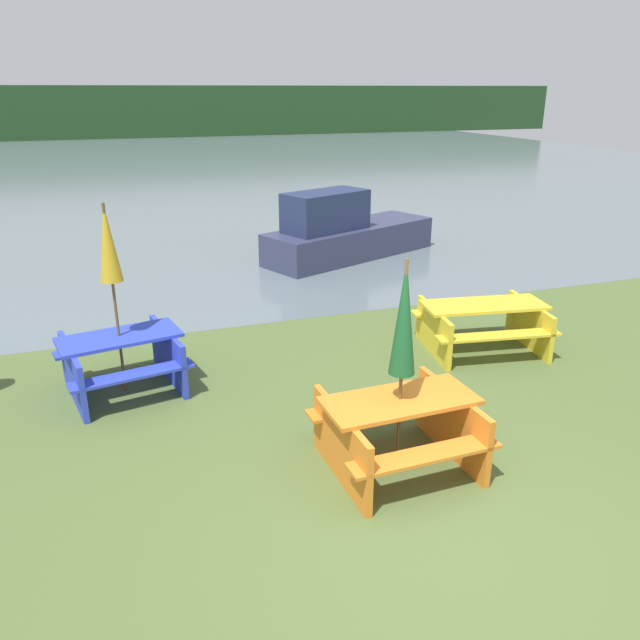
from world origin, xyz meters
name	(u,v)px	position (x,y,z in m)	size (l,w,h in m)	color
ground_plane	(445,534)	(0.00, 0.00, 0.00)	(60.00, 60.00, 0.00)	#516633
water	(147,165)	(0.00, 30.75, 0.00)	(60.00, 50.00, 0.00)	slate
far_treeline	(123,112)	(0.00, 50.75, 2.00)	(80.00, 1.60, 4.00)	#1E3D1E
picnic_table_orange	(399,426)	(0.08, 1.14, 0.47)	(1.62, 1.42, 0.80)	orange
picnic_table_yellow	(483,321)	(2.68, 3.56, 0.46)	(2.03, 1.66, 0.74)	yellow
picnic_table_blue	(122,358)	(-2.55, 3.95, 0.46)	(1.75, 1.64, 0.78)	blue
umbrella_darkgreen	(404,319)	(0.08, 1.14, 1.66)	(0.27, 0.27, 2.27)	brown
umbrella_gold	(108,245)	(-2.55, 3.95, 1.97)	(0.28, 0.28, 2.49)	brown
boat	(344,233)	(2.73, 9.42, 0.59)	(4.58, 2.90, 1.62)	#333856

